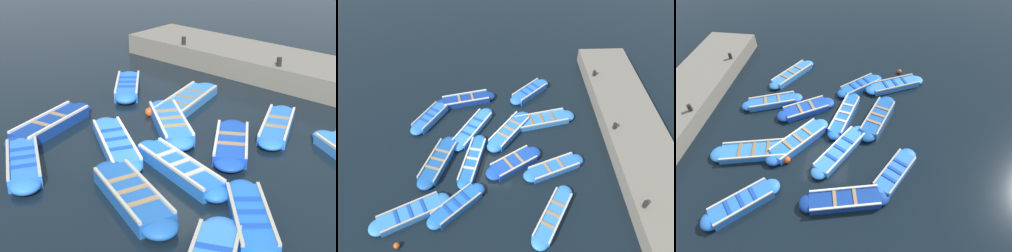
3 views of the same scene
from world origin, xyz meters
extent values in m
plane|color=black|center=(0.00, 0.00, 0.00)|extent=(120.00, 120.00, 0.00)
cube|color=blue|center=(-3.33, 1.98, 0.15)|extent=(2.73, 1.73, 0.30)
ellipsoid|color=blue|center=(-2.12, 2.45, 0.15)|extent=(1.03, 1.01, 0.30)
ellipsoid|color=blue|center=(-4.54, 1.50, 0.15)|extent=(1.03, 1.01, 0.30)
cube|color=beige|center=(-3.47, 2.33, 0.33)|extent=(2.40, 1.01, 0.07)
cube|color=beige|center=(-3.19, 1.62, 0.33)|extent=(2.40, 1.01, 0.07)
cube|color=#9E7A51|center=(-2.99, 2.11, 0.32)|extent=(0.40, 0.74, 0.04)
cube|color=#9E7A51|center=(-3.67, 1.84, 0.32)|extent=(0.40, 0.74, 0.04)
cube|color=#1947B7|center=(-1.29, 1.59, 0.16)|extent=(2.53, 2.07, 0.32)
ellipsoid|color=#1947B7|center=(-0.28, 2.22, 0.16)|extent=(1.24, 1.23, 0.32)
ellipsoid|color=#1947B7|center=(-2.30, 0.96, 0.16)|extent=(1.24, 1.23, 0.32)
cube|color=beige|center=(-1.53, 1.96, 0.36)|extent=(2.02, 1.30, 0.07)
cube|color=beige|center=(-1.06, 1.21, 0.36)|extent=(2.02, 1.30, 0.07)
cube|color=#9E7A51|center=(-1.01, 1.77, 0.34)|extent=(0.57, 0.79, 0.04)
cube|color=#9E7A51|center=(-1.58, 1.41, 0.34)|extent=(0.57, 0.79, 0.04)
cube|color=#3884E0|center=(0.95, -1.04, 0.14)|extent=(2.25, 3.03, 0.28)
ellipsoid|color=#3884E0|center=(1.70, 0.26, 0.14)|extent=(1.09, 1.10, 0.28)
ellipsoid|color=#3884E0|center=(0.19, -2.34, 0.14)|extent=(1.09, 1.10, 0.28)
cube|color=silver|center=(0.61, -0.84, 0.32)|extent=(1.55, 2.58, 0.07)
cube|color=silver|center=(1.28, -1.23, 0.32)|extent=(1.55, 2.58, 0.07)
cube|color=#1947B7|center=(1.27, -0.49, 0.30)|extent=(0.72, 0.50, 0.04)
cube|color=#1947B7|center=(0.95, -1.04, 0.30)|extent=(0.72, 0.50, 0.04)
cube|color=#1947B7|center=(0.63, -1.59, 0.30)|extent=(0.72, 0.50, 0.04)
cube|color=#3884E0|center=(-2.90, 4.71, 0.14)|extent=(2.15, 2.88, 0.29)
ellipsoid|color=#3884E0|center=(-2.19, 5.94, 0.14)|extent=(1.06, 1.07, 0.29)
ellipsoid|color=#3884E0|center=(-3.62, 3.48, 0.14)|extent=(1.06, 1.07, 0.29)
cube|color=beige|center=(-3.23, 4.90, 0.32)|extent=(1.47, 2.46, 0.07)
cube|color=beige|center=(-2.57, 4.52, 0.32)|extent=(1.47, 2.46, 0.07)
cube|color=#9E7A51|center=(-2.60, 5.24, 0.31)|extent=(0.71, 0.49, 0.04)
cube|color=#9E7A51|center=(-2.90, 4.71, 0.31)|extent=(0.71, 0.49, 0.04)
cube|color=#9E7A51|center=(-3.21, 4.19, 0.31)|extent=(0.71, 0.49, 0.04)
cube|color=blue|center=(3.50, -2.01, 0.18)|extent=(1.95, 2.47, 0.36)
ellipsoid|color=blue|center=(4.10, -0.99, 0.18)|extent=(1.10, 1.10, 0.36)
ellipsoid|color=blue|center=(2.89, -3.02, 0.18)|extent=(1.10, 1.10, 0.36)
cube|color=#B2AD9E|center=(3.16, -1.81, 0.39)|extent=(1.25, 2.03, 0.07)
cube|color=#B2AD9E|center=(3.83, -2.21, 0.39)|extent=(1.25, 2.03, 0.07)
cube|color=#1947B7|center=(3.75, -1.58, 0.38)|extent=(0.72, 0.51, 0.04)
cube|color=#1947B7|center=(3.50, -2.01, 0.38)|extent=(0.72, 0.51, 0.04)
cube|color=#1947B7|center=(3.24, -2.44, 0.38)|extent=(0.72, 0.51, 0.04)
cube|color=blue|center=(1.50, 4.02, 0.16)|extent=(2.34, 2.24, 0.32)
ellipsoid|color=blue|center=(2.39, 4.83, 0.16)|extent=(1.10, 1.10, 0.32)
ellipsoid|color=blue|center=(0.61, 3.21, 0.16)|extent=(1.10, 1.10, 0.32)
cube|color=#B2AD9E|center=(1.24, 4.30, 0.36)|extent=(1.80, 1.65, 0.07)
cube|color=#B2AD9E|center=(1.75, 3.74, 0.36)|extent=(1.80, 1.65, 0.07)
cube|color=#1947B7|center=(1.88, 4.37, 0.34)|extent=(0.60, 0.64, 0.04)
cube|color=#1947B7|center=(1.50, 4.02, 0.34)|extent=(0.60, 0.64, 0.04)
cube|color=#1947B7|center=(1.12, 3.67, 0.34)|extent=(0.60, 0.64, 0.04)
cube|color=#1E59AD|center=(2.65, 1.39, 0.18)|extent=(1.82, 2.92, 0.36)
ellipsoid|color=#1E59AD|center=(3.12, 2.69, 0.18)|extent=(1.13, 1.15, 0.36)
ellipsoid|color=#1E59AD|center=(2.19, 0.08, 0.18)|extent=(1.13, 1.15, 0.36)
cube|color=#B2AD9E|center=(2.24, 1.53, 0.39)|extent=(0.98, 2.58, 0.07)
cube|color=#B2AD9E|center=(3.06, 1.24, 0.39)|extent=(0.98, 2.58, 0.07)
cube|color=#9E7A51|center=(2.85, 1.94, 0.38)|extent=(0.84, 0.41, 0.04)
cube|color=#9E7A51|center=(2.65, 1.39, 0.38)|extent=(0.84, 0.41, 0.04)
cube|color=#9E7A51|center=(2.46, 0.83, 0.38)|extent=(0.84, 0.41, 0.04)
cube|color=#3884E0|center=(-3.09, -1.58, 0.15)|extent=(3.24, 1.68, 0.30)
ellipsoid|color=#3884E0|center=(-1.58, -1.25, 0.15)|extent=(1.16, 1.14, 0.30)
ellipsoid|color=#3884E0|center=(-4.60, -1.92, 0.15)|extent=(1.16, 1.14, 0.30)
cube|color=beige|center=(-3.19, -1.12, 0.33)|extent=(2.98, 0.73, 0.07)
cube|color=beige|center=(-2.99, -2.05, 0.33)|extent=(2.98, 0.73, 0.07)
cube|color=olive|center=(-2.45, -1.44, 0.32)|extent=(0.33, 0.92, 0.04)
cube|color=olive|center=(-3.09, -1.58, 0.32)|extent=(0.33, 0.92, 0.04)
cube|color=olive|center=(-3.73, -1.72, 0.32)|extent=(0.33, 0.92, 0.04)
cube|color=blue|center=(-1.16, -0.72, 0.18)|extent=(2.43, 2.84, 0.36)
ellipsoid|color=blue|center=(-0.31, 0.43, 0.18)|extent=(1.19, 1.19, 0.36)
ellipsoid|color=blue|center=(-2.01, -1.87, 0.18)|extent=(1.19, 1.19, 0.36)
cube|color=silver|center=(-1.49, -0.47, 0.40)|extent=(1.73, 2.30, 0.07)
cube|color=silver|center=(-0.82, -0.96, 0.40)|extent=(1.73, 2.30, 0.07)
cube|color=#9E7A51|center=(-0.80, -0.23, 0.38)|extent=(0.73, 0.59, 0.04)
cube|color=#9E7A51|center=(-1.16, -0.72, 0.38)|extent=(0.73, 0.59, 0.04)
cube|color=#9E7A51|center=(-1.52, -1.20, 0.38)|extent=(0.73, 0.59, 0.04)
cube|color=navy|center=(1.46, -3.57, 0.18)|extent=(3.01, 1.51, 0.35)
ellipsoid|color=navy|center=(2.87, -3.25, 0.18)|extent=(1.01, 0.99, 0.35)
ellipsoid|color=navy|center=(0.05, -3.89, 0.18)|extent=(1.01, 0.99, 0.35)
cube|color=silver|center=(1.37, -3.18, 0.39)|extent=(2.78, 0.71, 0.07)
cube|color=silver|center=(1.55, -3.97, 0.39)|extent=(2.78, 0.71, 0.07)
cube|color=#9E7A51|center=(1.86, -3.48, 0.37)|extent=(0.31, 0.80, 0.04)
cube|color=#9E7A51|center=(1.06, -3.66, 0.37)|extent=(0.31, 0.80, 0.04)
cube|color=#3884E0|center=(3.57, 4.37, 0.15)|extent=(3.02, 2.11, 0.30)
ellipsoid|color=#3884E0|center=(4.88, 5.01, 0.15)|extent=(1.17, 1.16, 0.30)
ellipsoid|color=#3884E0|center=(2.27, 3.74, 0.15)|extent=(1.17, 1.16, 0.30)
cube|color=#B2AD9E|center=(3.39, 4.76, 0.34)|extent=(2.59, 1.31, 0.07)
cube|color=#B2AD9E|center=(3.76, 3.99, 0.34)|extent=(2.59, 1.31, 0.07)
cube|color=#1947B7|center=(4.13, 4.64, 0.32)|extent=(0.48, 0.80, 0.04)
cube|color=#1947B7|center=(3.57, 4.37, 0.32)|extent=(0.48, 0.80, 0.04)
cube|color=#1947B7|center=(3.02, 4.10, 0.32)|extent=(0.48, 0.80, 0.04)
cube|color=blue|center=(0.87, 1.38, 0.17)|extent=(1.42, 3.07, 0.34)
ellipsoid|color=blue|center=(1.21, 2.83, 0.17)|extent=(0.85, 0.87, 0.34)
ellipsoid|color=blue|center=(0.53, -0.07, 0.17)|extent=(0.85, 0.87, 0.34)
cube|color=beige|center=(0.54, 1.46, 0.38)|extent=(0.74, 2.86, 0.07)
cube|color=beige|center=(1.20, 1.30, 0.38)|extent=(0.74, 2.86, 0.07)
cube|color=beige|center=(1.01, 1.99, 0.36)|extent=(0.69, 0.29, 0.04)
cube|color=beige|center=(0.87, 1.38, 0.36)|extent=(0.69, 0.29, 0.04)
cube|color=beige|center=(0.72, 0.76, 0.36)|extent=(0.69, 0.29, 0.04)
cube|color=blue|center=(-2.63, -4.22, 0.19)|extent=(2.39, 2.31, 0.38)
ellipsoid|color=blue|center=(-1.73, -3.39, 0.19)|extent=(1.14, 1.14, 0.38)
ellipsoid|color=blue|center=(-3.53, -5.06, 0.19)|extent=(1.14, 1.14, 0.38)
cube|color=beige|center=(-2.89, -3.94, 0.41)|extent=(1.82, 1.70, 0.07)
cube|color=beige|center=(-2.36, -4.51, 0.41)|extent=(1.82, 1.70, 0.07)
cube|color=#1947B7|center=(-2.24, -3.87, 0.40)|extent=(0.62, 0.65, 0.04)
cube|color=#1947B7|center=(-2.63, -4.22, 0.40)|extent=(0.62, 0.65, 0.04)
cube|color=#1947B7|center=(-3.01, -4.58, 0.40)|extent=(0.62, 0.65, 0.04)
cylinder|color=black|center=(-6.81, 0.00, 1.10)|extent=(0.20, 0.20, 0.35)
cylinder|color=black|center=(-6.81, 4.85, 1.10)|extent=(0.20, 0.20, 0.35)
sphere|color=#E05119|center=(-1.42, -1.89, 0.16)|extent=(0.32, 0.32, 0.32)
sphere|color=#E05119|center=(3.91, 5.87, 0.13)|extent=(0.26, 0.26, 0.26)
camera|label=1|loc=(9.27, 8.38, 6.54)|focal=50.00mm
camera|label=2|loc=(-0.50, 12.33, 13.47)|focal=35.00mm
camera|label=3|loc=(2.06, -8.70, 9.98)|focal=28.00mm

